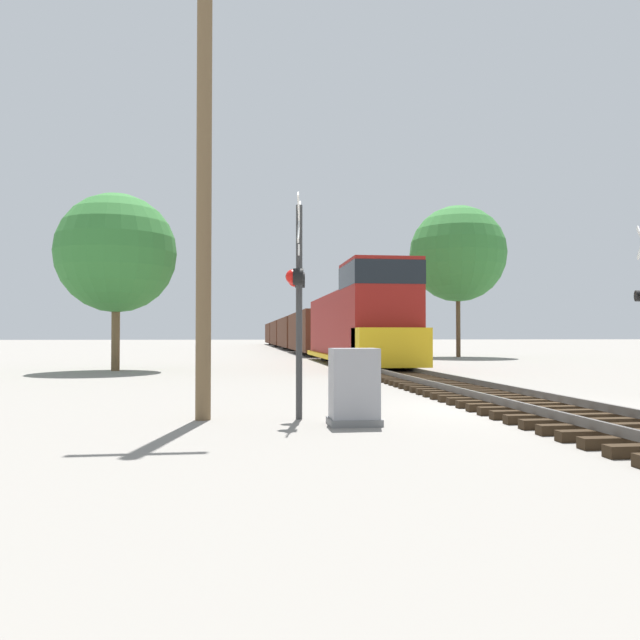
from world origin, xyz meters
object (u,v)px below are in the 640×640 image
at_px(relay_cabinet, 354,387).
at_px(tree_mid_background, 458,254).
at_px(freight_train, 297,332).
at_px(crossing_signal_near, 298,289).
at_px(utility_pole, 204,170).
at_px(tree_far_right, 116,253).

xyz_separation_m(relay_cabinet, tree_mid_background, (13.43, 31.74, 6.66)).
bearing_deg(tree_mid_background, freight_train, 114.61).
relative_size(freight_train, crossing_signal_near, 20.44).
xyz_separation_m(utility_pole, tree_far_right, (-4.65, 16.35, 0.51)).
distance_m(crossing_signal_near, relay_cabinet, 2.15).
distance_m(utility_pole, tree_far_right, 17.01).
bearing_deg(freight_train, crossing_signal_near, -95.32).
xyz_separation_m(freight_train, utility_pole, (-6.54, -51.51, 2.75)).
bearing_deg(relay_cabinet, freight_train, 85.73).
bearing_deg(tree_mid_background, utility_pole, -117.58).
height_order(crossing_signal_near, utility_pole, utility_pole).
bearing_deg(crossing_signal_near, tree_far_right, -150.66).
bearing_deg(relay_cabinet, utility_pole, 159.14).
relative_size(tree_far_right, tree_mid_background, 0.72).
relative_size(relay_cabinet, tree_mid_background, 0.12).
height_order(freight_train, crossing_signal_near, freight_train).
xyz_separation_m(freight_train, crossing_signal_near, (-4.81, -51.65, 0.56)).
xyz_separation_m(relay_cabinet, utility_pole, (-2.62, 1.00, 3.95)).
xyz_separation_m(crossing_signal_near, tree_far_right, (-6.37, 16.50, 2.70)).
bearing_deg(tree_far_right, utility_pole, -74.14).
relative_size(freight_train, relay_cabinet, 63.77).
xyz_separation_m(freight_train, relay_cabinet, (-3.92, -52.51, -1.20)).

